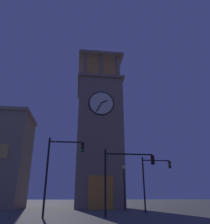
{
  "coord_description": "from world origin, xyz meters",
  "views": [
    {
      "loc": [
        0.47,
        31.06,
        1.46
      ],
      "look_at": [
        -3.59,
        -2.38,
        14.36
      ],
      "focal_mm": 35.55,
      "sensor_mm": 36.0,
      "label": 1
    }
  ],
  "objects": [
    {
      "name": "ground_plane",
      "position": [
        0.0,
        0.0,
        0.0
      ],
      "size": [
        200.0,
        200.0,
        0.0
      ],
      "primitive_type": "plane",
      "color": "#56544F"
    },
    {
      "name": "traffic_signal_mid",
      "position": [
        1.98,
        12.7,
        3.99
      ],
      "size": [
        2.93,
        0.41,
        6.03
      ],
      "color": "black",
      "rests_on": "ground_plane"
    },
    {
      "name": "clocktower",
      "position": [
        -2.56,
        -2.35,
        9.9
      ],
      "size": [
        7.11,
        8.67,
        26.02
      ],
      "color": "gray",
      "rests_on": "ground_plane"
    },
    {
      "name": "traffic_signal_far",
      "position": [
        -7.41,
        7.78,
        3.64
      ],
      "size": [
        3.16,
        0.41,
        5.45
      ],
      "color": "black",
      "rests_on": "ground_plane"
    },
    {
      "name": "street_lamp",
      "position": [
        -4.91,
        5.01,
        3.43
      ],
      "size": [
        0.44,
        0.44,
        4.89
      ],
      "color": "black",
      "rests_on": "ground_plane"
    },
    {
      "name": "traffic_signal_near",
      "position": [
        -3.15,
        13.27,
        3.47
      ],
      "size": [
        4.11,
        0.41,
        5.08
      ],
      "color": "black",
      "rests_on": "ground_plane"
    }
  ]
}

